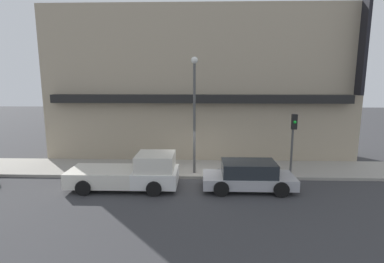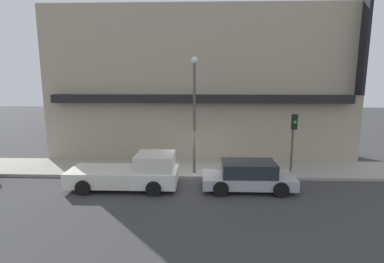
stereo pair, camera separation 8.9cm
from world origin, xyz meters
TOP-DOWN VIEW (x-y plane):
  - ground_plane at (0.00, 0.00)m, footprint 80.00×80.00m
  - sidewalk at (0.00, 1.62)m, footprint 36.00×3.25m
  - building at (0.02, 4.73)m, footprint 19.80×3.80m
  - pickup_truck at (-3.31, -1.37)m, footprint 5.28×2.20m
  - parked_car at (2.38, -1.37)m, footprint 4.39×2.03m
  - fire_hydrant at (-2.60, 0.50)m, footprint 0.18×0.18m
  - street_lamp at (-0.29, 0.64)m, footprint 0.36×0.36m
  - traffic_light at (5.01, 0.63)m, footprint 0.28×0.42m

SIDE VIEW (x-z plane):
  - ground_plane at x=0.00m, z-range 0.00..0.00m
  - sidewalk at x=0.00m, z-range 0.00..0.16m
  - fire_hydrant at x=-2.60m, z-range 0.16..0.76m
  - parked_car at x=2.38m, z-range -0.01..1.38m
  - pickup_truck at x=-3.31m, z-range -0.10..1.64m
  - traffic_light at x=5.01m, z-range 0.80..4.08m
  - street_lamp at x=-0.29m, z-range 0.88..7.15m
  - building at x=0.02m, z-range -0.85..10.57m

